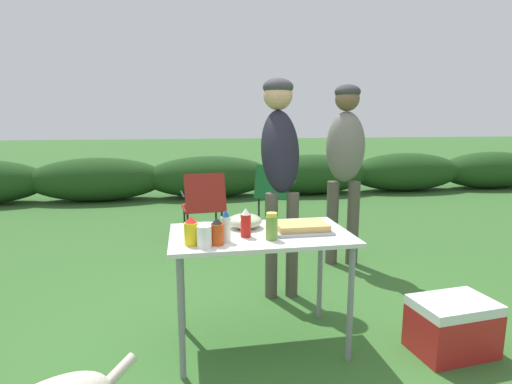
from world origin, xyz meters
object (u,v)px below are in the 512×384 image
(standing_person_with_beanie, at_px, (345,154))
(hot_sauce_bottle, at_px, (217,232))
(mixing_bowl, at_px, (245,221))
(standing_person_in_dark_puffer, at_px, (280,154))
(camp_chair_green_behind_table, at_px, (275,191))
(mayo_bottle, at_px, (226,227))
(folding_table, at_px, (260,245))
(mustard_bottle, at_px, (191,231))
(ketchup_bottle, at_px, (246,223))
(food_tray, at_px, (301,228))
(camp_chair_near_hedge, at_px, (203,203))
(cooler_box, at_px, (452,326))
(paper_cup_stack, at_px, (204,236))
(plate_stack, at_px, (205,230))
(relish_jar, at_px, (272,227))

(standing_person_with_beanie, bearing_deg, hot_sauce_bottle, -115.20)
(mixing_bowl, relative_size, standing_person_in_dark_puffer, 0.12)
(camp_chair_green_behind_table, bearing_deg, mayo_bottle, -82.14)
(folding_table, distance_m, mustard_bottle, 0.48)
(ketchup_bottle, height_order, camp_chair_green_behind_table, ketchup_bottle)
(mustard_bottle, bearing_deg, food_tray, 12.30)
(camp_chair_near_hedge, bearing_deg, mixing_bowl, -91.14)
(standing_person_with_beanie, bearing_deg, cooler_box, -70.43)
(folding_table, bearing_deg, paper_cup_stack, -147.81)
(mixing_bowl, distance_m, standing_person_with_beanie, 1.68)
(hot_sauce_bottle, height_order, camp_chair_near_hedge, hot_sauce_bottle)
(plate_stack, relative_size, camp_chair_green_behind_table, 0.30)
(paper_cup_stack, height_order, relish_jar, relish_jar)
(standing_person_with_beanie, relative_size, cooler_box, 3.46)
(standing_person_in_dark_puffer, relative_size, cooler_box, 3.47)
(paper_cup_stack, bearing_deg, mustard_bottle, 141.50)
(relish_jar, xyz_separation_m, standing_person_in_dark_puffer, (0.27, 0.95, 0.34))
(paper_cup_stack, relative_size, mustard_bottle, 0.73)
(relish_jar, relative_size, ketchup_bottle, 0.92)
(folding_table, height_order, hot_sauce_bottle, hot_sauce_bottle)
(ketchup_bottle, bearing_deg, relish_jar, -30.43)
(relish_jar, bearing_deg, food_tray, 30.94)
(paper_cup_stack, xyz_separation_m, cooler_box, (1.50, -0.08, -0.63))
(food_tray, distance_m, mayo_bottle, 0.50)
(folding_table, distance_m, food_tray, 0.28)
(cooler_box, bearing_deg, mayo_bottle, -11.86)
(hot_sauce_bottle, relative_size, camp_chair_green_behind_table, 0.19)
(standing_person_with_beanie, height_order, camp_chair_near_hedge, standing_person_with_beanie)
(food_tray, distance_m, paper_cup_stack, 0.64)
(mustard_bottle, distance_m, camp_chair_near_hedge, 2.51)
(plate_stack, bearing_deg, folding_table, -11.41)
(paper_cup_stack, xyz_separation_m, mayo_bottle, (0.13, 0.07, 0.03))
(plate_stack, relative_size, hot_sauce_bottle, 1.62)
(standing_person_in_dark_puffer, bearing_deg, camp_chair_near_hedge, 114.21)
(food_tray, bearing_deg, cooler_box, -17.52)
(mustard_bottle, relative_size, camp_chair_green_behind_table, 0.20)
(plate_stack, distance_m, mayo_bottle, 0.25)
(relish_jar, xyz_separation_m, camp_chair_near_hedge, (-0.28, 2.46, -0.35))
(mixing_bowl, height_order, ketchup_bottle, ketchup_bottle)
(mayo_bottle, bearing_deg, folding_table, 33.09)
(plate_stack, distance_m, camp_chair_green_behind_table, 3.10)
(mayo_bottle, relative_size, camp_chair_near_hedge, 0.22)
(mayo_bottle, bearing_deg, cooler_box, -6.40)
(mixing_bowl, xyz_separation_m, ketchup_bottle, (-0.03, -0.20, 0.04))
(paper_cup_stack, distance_m, mustard_bottle, 0.09)
(folding_table, bearing_deg, ketchup_bottle, -146.08)
(folding_table, height_order, ketchup_bottle, ketchup_bottle)
(relish_jar, relative_size, camp_chair_green_behind_table, 0.19)
(plate_stack, height_order, mayo_bottle, mayo_bottle)
(folding_table, relative_size, hot_sauce_bottle, 7.14)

